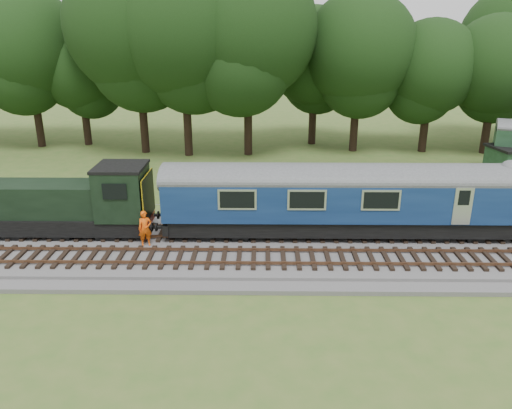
{
  "coord_description": "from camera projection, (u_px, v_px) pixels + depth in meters",
  "views": [
    {
      "loc": [
        1.1,
        -22.93,
        10.79
      ],
      "look_at": [
        0.79,
        1.4,
        2.0
      ],
      "focal_mm": 35.0,
      "sensor_mm": 36.0,
      "label": 1
    }
  ],
  "objects": [
    {
      "name": "shed",
      "position": [
        511.0,
        162.0,
        36.79
      ],
      "size": [
        3.48,
        3.48,
        2.42
      ],
      "rotation": [
        0.0,
        0.0,
        0.2
      ],
      "color": "#16321B",
      "rests_on": "ground"
    },
    {
      "name": "shunter_loco",
      "position": [
        72.0,
        204.0,
        26.0
      ],
      "size": [
        8.91,
        2.6,
        3.38
      ],
      "color": "black",
      "rests_on": "ground"
    },
    {
      "name": "worker",
      "position": [
        145.0,
        228.0,
        24.76
      ],
      "size": [
        0.78,
        0.64,
        1.82
      ],
      "primitive_type": "imported",
      "rotation": [
        0.0,
        0.0,
        0.36
      ],
      "color": "#F7570D",
      "rests_on": "ballast"
    },
    {
      "name": "ballast",
      "position": [
        240.0,
        248.0,
        25.19
      ],
      "size": [
        70.0,
        7.0,
        0.35
      ],
      "primitive_type": "cube",
      "color": "#4C4C4F",
      "rests_on": "ground"
    },
    {
      "name": "dmu_railcar",
      "position": [
        340.0,
        194.0,
        25.62
      ],
      "size": [
        18.05,
        2.86,
        3.88
      ],
      "color": "black",
      "rests_on": "ground"
    },
    {
      "name": "track_south",
      "position": [
        239.0,
        257.0,
        23.6
      ],
      "size": [
        67.2,
        2.4,
        0.21
      ],
      "color": "black",
      "rests_on": "ballast"
    },
    {
      "name": "fence",
      "position": [
        243.0,
        218.0,
        29.48
      ],
      "size": [
        64.0,
        0.12,
        1.0
      ],
      "primitive_type": null,
      "color": "#6B6054",
      "rests_on": "ground"
    },
    {
      "name": "track_north",
      "position": [
        241.0,
        233.0,
        26.42
      ],
      "size": [
        67.2,
        2.4,
        0.21
      ],
      "color": "black",
      "rests_on": "ballast"
    },
    {
      "name": "tree_line",
      "position": [
        250.0,
        149.0,
        45.94
      ],
      "size": [
        70.0,
        8.0,
        18.0
      ],
      "primitive_type": null,
      "color": "black",
      "rests_on": "ground"
    },
    {
      "name": "ground",
      "position": [
        240.0,
        251.0,
        25.25
      ],
      "size": [
        120.0,
        120.0,
        0.0
      ],
      "primitive_type": "plane",
      "color": "#406324",
      "rests_on": "ground"
    }
  ]
}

